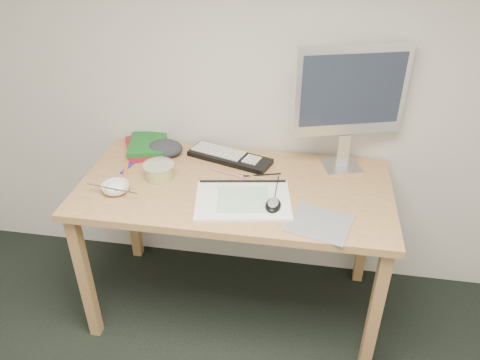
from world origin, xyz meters
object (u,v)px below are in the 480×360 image
Objects in this scene: monitor at (350,94)px; rice_bowl at (116,188)px; keyboard at (230,157)px; sketchpad at (243,200)px; desk at (235,200)px.

monitor is 4.77× the size of rice_bowl.
keyboard is 0.65m from monitor.
monitor is (0.42, 0.37, 0.36)m from sketchpad.
desk is at bearing -169.74° from monitor.
keyboard is (-0.06, 0.23, 0.09)m from desk.
rice_bowl is at bearing -164.35° from desk.
desk is 0.53m from rice_bowl.
desk is at bearing 105.74° from sketchpad.
keyboard is 3.37× the size of rice_bowl.
sketchpad is 0.56m from rice_bowl.
keyboard is 0.57m from rice_bowl.
rice_bowl reaches higher than sketchpad.
sketchpad is 0.69× the size of monitor.
sketchpad is at bearing 1.97° from rice_bowl.
desk is 11.36× the size of rice_bowl.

